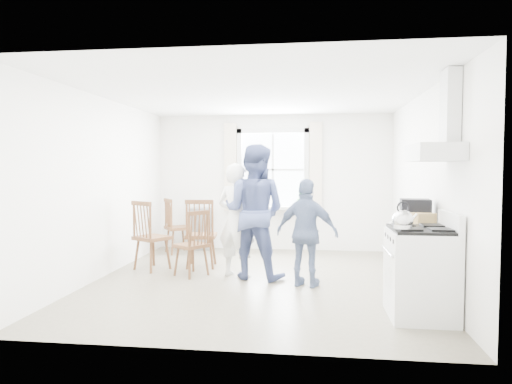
% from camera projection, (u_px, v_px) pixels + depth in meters
% --- Properties ---
extents(room_shell, '(4.62, 5.12, 2.64)m').
position_uv_depth(room_shell, '(257.00, 188.00, 6.34)').
color(room_shell, gray).
rests_on(room_shell, ground).
extents(window_assembly, '(1.88, 0.24, 1.70)m').
position_uv_depth(window_assembly, '(273.00, 174.00, 8.76)').
color(window_assembly, white).
rests_on(window_assembly, room_shell).
extents(range_hood, '(0.45, 0.76, 0.94)m').
position_uv_depth(range_hood, '(440.00, 137.00, 4.72)').
color(range_hood, silver).
rests_on(range_hood, room_shell).
extents(shelf_unit, '(0.40, 0.30, 0.80)m').
position_uv_depth(shelf_unit, '(200.00, 229.00, 8.87)').
color(shelf_unit, slate).
rests_on(shelf_unit, ground).
extents(gas_stove, '(0.68, 0.76, 1.12)m').
position_uv_depth(gas_stove, '(421.00, 272.00, 4.81)').
color(gas_stove, white).
rests_on(gas_stove, ground).
extents(kettle, '(0.21, 0.21, 0.30)m').
position_uv_depth(kettle, '(403.00, 220.00, 4.62)').
color(kettle, silver).
rests_on(kettle, gas_stove).
extents(low_cabinet, '(0.50, 0.55, 0.90)m').
position_uv_depth(low_cabinet, '(413.00, 262.00, 5.50)').
color(low_cabinet, silver).
rests_on(low_cabinet, ground).
extents(stereo_stack, '(0.37, 0.34, 0.31)m').
position_uv_depth(stereo_stack, '(415.00, 212.00, 5.51)').
color(stereo_stack, black).
rests_on(stereo_stack, low_cabinet).
extents(cardboard_box, '(0.29, 0.26, 0.16)m').
position_uv_depth(cardboard_box, '(423.00, 220.00, 5.31)').
color(cardboard_box, tan).
rests_on(cardboard_box, low_cabinet).
extents(windsor_chair_a, '(0.51, 0.50, 1.10)m').
position_uv_depth(windsor_chair_a, '(200.00, 226.00, 7.15)').
color(windsor_chair_a, '#4F2F19').
rests_on(windsor_chair_a, ground).
extents(windsor_chair_b, '(0.62, 0.62, 1.09)m').
position_uv_depth(windsor_chair_b, '(146.00, 228.00, 6.99)').
color(windsor_chair_b, '#4F2F19').
rests_on(windsor_chair_b, ground).
extents(windsor_chair_c, '(0.56, 0.56, 0.98)m').
position_uv_depth(windsor_chair_c, '(196.00, 236.00, 6.61)').
color(windsor_chair_c, '#4F2F19').
rests_on(windsor_chair_c, ground).
extents(person_left, '(0.78, 0.78, 1.65)m').
position_uv_depth(person_left, '(236.00, 220.00, 6.60)').
color(person_left, white).
rests_on(person_left, ground).
extents(person_mid, '(1.13, 1.13, 1.91)m').
position_uv_depth(person_mid, '(254.00, 212.00, 6.52)').
color(person_mid, '#475383').
rests_on(person_mid, ground).
extents(person_right, '(1.05, 1.05, 1.44)m').
position_uv_depth(person_right, '(307.00, 233.00, 6.05)').
color(person_right, navy).
rests_on(person_right, ground).
extents(potted_plant, '(0.25, 0.25, 0.34)m').
position_uv_depth(potted_plant, '(302.00, 198.00, 8.63)').
color(potted_plant, '#2E682E').
rests_on(potted_plant, window_assembly).
extents(windsor_chair_d, '(0.59, 0.59, 1.03)m').
position_uv_depth(windsor_chair_d, '(172.00, 220.00, 8.42)').
color(windsor_chair_d, '#4F2F19').
rests_on(windsor_chair_d, ground).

